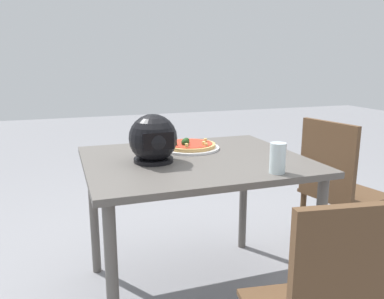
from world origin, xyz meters
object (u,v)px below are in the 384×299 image
object	(u,v)px
dining_table	(195,175)
drinking_glass	(278,158)
chair_side	(336,186)
motorcycle_helmet	(153,139)
pizza	(189,145)

from	to	relation	value
dining_table	drinking_glass	xyz separation A→B (m)	(-0.25, 0.37, 0.16)
chair_side	drinking_glass	bearing A→B (deg)	30.74
motorcycle_helmet	dining_table	bearing A→B (deg)	-178.06
motorcycle_helmet	drinking_glass	xyz separation A→B (m)	(-0.47, 0.36, -0.04)
pizza	motorcycle_helmet	distance (m)	0.34
motorcycle_helmet	drinking_glass	world-z (taller)	motorcycle_helmet
motorcycle_helmet	pizza	bearing A→B (deg)	-140.79
pizza	motorcycle_helmet	xyz separation A→B (m)	(0.25, 0.21, 0.09)
pizza	drinking_glass	distance (m)	0.61
dining_table	drinking_glass	world-z (taller)	drinking_glass
motorcycle_helmet	chair_side	size ratio (longest dim) A/B	0.26
pizza	chair_side	world-z (taller)	chair_side
drinking_glass	chair_side	world-z (taller)	chair_side
motorcycle_helmet	chair_side	world-z (taller)	motorcycle_helmet
motorcycle_helmet	chair_side	distance (m)	1.17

